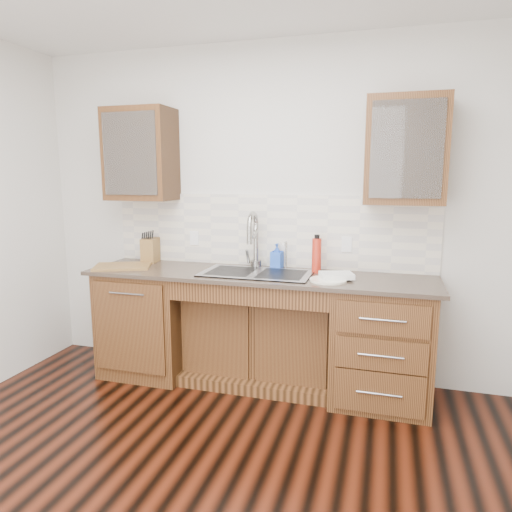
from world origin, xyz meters
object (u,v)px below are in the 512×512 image
(soap_bottle, at_px, (277,256))
(cutting_board, at_px, (123,266))
(plate, at_px, (328,280))
(water_bottle, at_px, (317,256))
(knife_block, at_px, (150,250))

(soap_bottle, xyz_separation_m, cutting_board, (-1.22, -0.34, -0.09))
(soap_bottle, xyz_separation_m, plate, (0.47, -0.37, -0.09))
(water_bottle, xyz_separation_m, cutting_board, (-1.56, -0.24, -0.12))
(water_bottle, xyz_separation_m, knife_block, (-1.46, 0.04, -0.03))
(soap_bottle, distance_m, water_bottle, 0.35)
(soap_bottle, height_order, cutting_board, soap_bottle)
(soap_bottle, height_order, plate, soap_bottle)
(soap_bottle, xyz_separation_m, water_bottle, (0.34, -0.10, 0.03))
(water_bottle, bearing_deg, soap_bottle, 164.12)
(soap_bottle, relative_size, cutting_board, 0.45)
(cutting_board, bearing_deg, water_bottle, 8.92)
(water_bottle, xyz_separation_m, plate, (0.13, -0.27, -0.13))
(plate, height_order, cutting_board, cutting_board)
(knife_block, relative_size, cutting_board, 0.48)
(plate, bearing_deg, cutting_board, 179.12)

